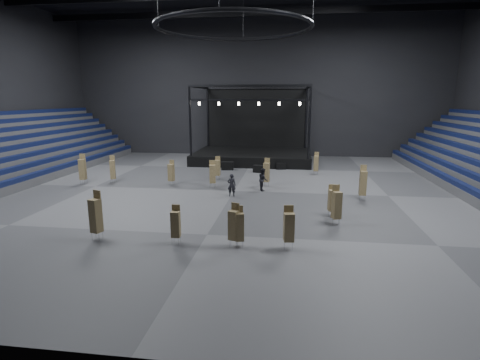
# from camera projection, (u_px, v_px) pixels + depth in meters

# --- Properties ---
(floor) EXTENTS (50.00, 50.00, 0.00)m
(floor) POSITION_uv_depth(u_px,v_px,m) (234.00, 191.00, 31.60)
(floor) COLOR #4C4C4F
(floor) RESTS_ON ground
(wall_back) EXTENTS (50.00, 0.20, 18.00)m
(wall_back) POSITION_uv_depth(u_px,v_px,m) (257.00, 88.00, 50.02)
(wall_back) COLOR black
(wall_back) RESTS_ON ground
(wall_front) EXTENTS (50.00, 0.20, 18.00)m
(wall_front) POSITION_uv_depth(u_px,v_px,m) (109.00, 42.00, 9.34)
(wall_front) COLOR black
(wall_front) RESTS_ON ground
(stage) EXTENTS (14.00, 10.00, 9.20)m
(stage) POSITION_uv_depth(u_px,v_px,m) (253.00, 149.00, 47.01)
(stage) COLOR black
(stage) RESTS_ON floor
(truss_ring) EXTENTS (12.30, 12.30, 5.15)m
(truss_ring) POSITION_uv_depth(u_px,v_px,m) (234.00, 27.00, 28.83)
(truss_ring) COLOR black
(truss_ring) RESTS_ON ceiling
(flight_case_left) EXTENTS (1.40, 0.83, 0.89)m
(flight_case_left) POSITION_uv_depth(u_px,v_px,m) (227.00, 166.00, 40.91)
(flight_case_left) COLOR black
(flight_case_left) RESTS_ON floor
(flight_case_mid) EXTENTS (1.26, 0.86, 0.76)m
(flight_case_mid) POSITION_uv_depth(u_px,v_px,m) (259.00, 169.00, 39.43)
(flight_case_mid) COLOR black
(flight_case_mid) RESTS_ON floor
(flight_case_right) EXTENTS (1.16, 0.72, 0.72)m
(flight_case_right) POSITION_uv_depth(u_px,v_px,m) (281.00, 166.00, 41.21)
(flight_case_right) COLOR black
(flight_case_right) RESTS_ON floor
(chair_stack_0) EXTENTS (0.57, 0.57, 2.53)m
(chair_stack_0) POSITION_uv_depth(u_px,v_px,m) (113.00, 169.00, 34.43)
(chair_stack_0) COLOR silver
(chair_stack_0) RESTS_ON floor
(chair_stack_1) EXTENTS (0.53, 0.53, 2.33)m
(chair_stack_1) POSITION_uv_depth(u_px,v_px,m) (316.00, 163.00, 38.16)
(chair_stack_1) COLOR silver
(chair_stack_1) RESTS_ON floor
(chair_stack_2) EXTENTS (0.63, 0.63, 2.40)m
(chair_stack_2) POSITION_uv_depth(u_px,v_px,m) (212.00, 173.00, 32.50)
(chair_stack_2) COLOR silver
(chair_stack_2) RESTS_ON floor
(chair_stack_3) EXTENTS (0.51, 0.51, 2.20)m
(chair_stack_3) POSITION_uv_depth(u_px,v_px,m) (240.00, 226.00, 19.47)
(chair_stack_3) COLOR silver
(chair_stack_3) RESTS_ON floor
(chair_stack_4) EXTENTS (0.56, 0.56, 2.14)m
(chair_stack_4) POSITION_uv_depth(u_px,v_px,m) (332.00, 200.00, 24.55)
(chair_stack_4) COLOR silver
(chair_stack_4) RESTS_ON floor
(chair_stack_5) EXTENTS (0.59, 0.59, 2.34)m
(chair_stack_5) POSITION_uv_depth(u_px,v_px,m) (234.00, 224.00, 19.49)
(chair_stack_5) COLOR silver
(chair_stack_5) RESTS_ON floor
(chair_stack_6) EXTENTS (0.65, 0.65, 2.76)m
(chair_stack_6) POSITION_uv_depth(u_px,v_px,m) (96.00, 215.00, 20.44)
(chair_stack_6) COLOR silver
(chair_stack_6) RESTS_ON floor
(chair_stack_7) EXTENTS (0.59, 0.59, 2.29)m
(chair_stack_7) POSITION_uv_depth(u_px,v_px,m) (289.00, 226.00, 19.19)
(chair_stack_7) COLOR silver
(chair_stack_7) RESTS_ON floor
(chair_stack_8) EXTENTS (0.50, 0.50, 2.25)m
(chair_stack_8) POSITION_uv_depth(u_px,v_px,m) (217.00, 167.00, 35.82)
(chair_stack_8) COLOR silver
(chair_stack_8) RESTS_ON floor
(chair_stack_9) EXTENTS (0.49, 0.49, 2.72)m
(chair_stack_9) POSITION_uv_depth(u_px,v_px,m) (363.00, 182.00, 28.45)
(chair_stack_9) COLOR silver
(chair_stack_9) RESTS_ON floor
(chair_stack_10) EXTENTS (0.61, 0.61, 2.77)m
(chair_stack_10) POSITION_uv_depth(u_px,v_px,m) (83.00, 169.00, 33.85)
(chair_stack_10) COLOR silver
(chair_stack_10) RESTS_ON floor
(chair_stack_11) EXTENTS (0.49, 0.49, 2.12)m
(chair_stack_11) POSITION_uv_depth(u_px,v_px,m) (176.00, 223.00, 19.92)
(chair_stack_11) COLOR silver
(chair_stack_11) RESTS_ON floor
(chair_stack_12) EXTENTS (0.63, 0.63, 2.50)m
(chair_stack_12) POSITION_uv_depth(u_px,v_px,m) (337.00, 204.00, 22.90)
(chair_stack_12) COLOR silver
(chair_stack_12) RESTS_ON floor
(chair_stack_13) EXTENTS (0.58, 0.58, 2.51)m
(chair_stack_13) POSITION_uv_depth(u_px,v_px,m) (266.00, 172.00, 33.07)
(chair_stack_13) COLOR silver
(chair_stack_13) RESTS_ON floor
(chair_stack_14) EXTENTS (0.55, 0.55, 2.27)m
(chair_stack_14) POSITION_uv_depth(u_px,v_px,m) (171.00, 172.00, 33.51)
(chair_stack_14) COLOR silver
(chair_stack_14) RESTS_ON floor
(man_center) EXTENTS (0.71, 0.51, 1.82)m
(man_center) POSITION_uv_depth(u_px,v_px,m) (232.00, 185.00, 29.72)
(man_center) COLOR black
(man_center) RESTS_ON floor
(crew_member) EXTENTS (0.92, 1.07, 1.92)m
(crew_member) POSITION_uv_depth(u_px,v_px,m) (263.00, 179.00, 31.57)
(crew_member) COLOR black
(crew_member) RESTS_ON floor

